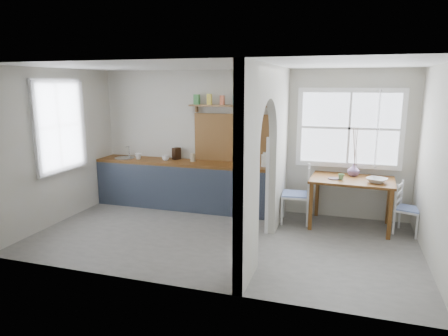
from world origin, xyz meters
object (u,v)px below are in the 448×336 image
(dining_table, at_px, (351,203))
(vase, at_px, (353,170))
(chair_left, at_px, (296,194))
(chair_right, at_px, (409,209))
(kettle, at_px, (266,159))

(dining_table, bearing_deg, vase, 89.72)
(chair_left, xyz_separation_m, chair_right, (1.79, -0.02, -0.09))
(kettle, bearing_deg, chair_left, -6.20)
(chair_left, relative_size, kettle, 3.97)
(chair_left, relative_size, vase, 4.84)
(chair_right, bearing_deg, vase, 91.87)
(dining_table, relative_size, chair_right, 1.60)
(dining_table, xyz_separation_m, chair_left, (-0.90, -0.04, 0.09))
(chair_right, distance_m, kettle, 2.46)
(kettle, bearing_deg, dining_table, 8.80)
(dining_table, xyz_separation_m, vase, (0.01, 0.23, 0.51))
(vase, bearing_deg, chair_right, -18.27)
(chair_right, xyz_separation_m, kettle, (-2.37, 0.26, 0.62))
(chair_right, bearing_deg, dining_table, 106.25)
(chair_left, bearing_deg, chair_right, 84.46)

